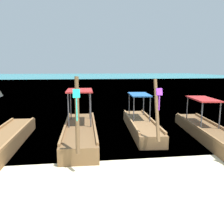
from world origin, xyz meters
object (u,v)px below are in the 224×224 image
(longtail_boat_turquoise_ribbon, at_px, (80,131))
(longtail_boat_pink_ribbon, at_px, (208,132))
(longtail_boat_orange_ribbon, at_px, (5,141))
(longtail_boat_violet_ribbon, at_px, (141,125))

(longtail_boat_turquoise_ribbon, height_order, longtail_boat_pink_ribbon, longtail_boat_pink_ribbon)
(longtail_boat_orange_ribbon, distance_m, longtail_boat_pink_ribbon, 8.22)
(longtail_boat_violet_ribbon, relative_size, longtail_boat_pink_ribbon, 0.89)
(longtail_boat_turquoise_ribbon, bearing_deg, longtail_boat_pink_ribbon, -6.64)
(longtail_boat_orange_ribbon, height_order, longtail_boat_turquoise_ribbon, longtail_boat_turquoise_ribbon)
(longtail_boat_pink_ribbon, bearing_deg, longtail_boat_violet_ribbon, 148.63)
(longtail_boat_orange_ribbon, xyz_separation_m, longtail_boat_pink_ribbon, (8.22, 0.01, 0.03))
(longtail_boat_orange_ribbon, relative_size, longtail_boat_turquoise_ribbon, 1.01)
(longtail_boat_orange_ribbon, bearing_deg, longtail_boat_turquoise_ribbon, 12.75)
(longtail_boat_pink_ribbon, bearing_deg, longtail_boat_orange_ribbon, -179.94)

